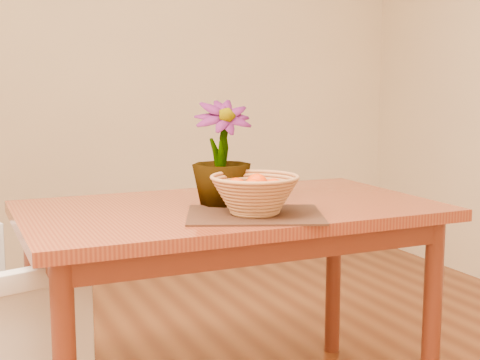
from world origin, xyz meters
name	(u,v)px	position (x,y,z in m)	size (l,w,h in m)	color
wall_back	(102,51)	(0.00, 2.25, 1.35)	(4.00, 0.02, 2.70)	beige
table	(230,230)	(0.00, 0.30, 0.66)	(1.40, 0.80, 0.75)	brown
placemat	(255,215)	(0.00, 0.10, 0.75)	(0.42, 0.32, 0.01)	#3D2016
wicker_basket	(255,196)	(0.00, 0.10, 0.81)	(0.28, 0.28, 0.12)	#A87446
orange_pile	(255,188)	(0.00, 0.10, 0.84)	(0.17, 0.17, 0.07)	#FE3A04
potted_plant	(222,154)	(-0.03, 0.30, 0.93)	(0.20, 0.20, 0.36)	#144313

